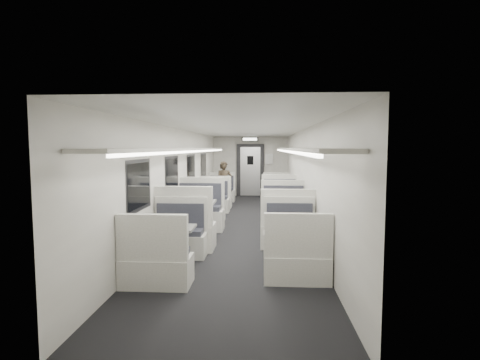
# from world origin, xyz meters

# --- Properties ---
(room) EXTENTS (3.24, 12.24, 2.64)m
(room) POSITION_xyz_m (0.00, 0.00, 1.20)
(room) COLOR black
(room) RESTS_ON ground
(booth_left_a) EXTENTS (0.97, 1.96, 1.05)m
(booth_left_a) POSITION_xyz_m (-1.00, 3.69, 0.35)
(booth_left_a) COLOR silver
(booth_left_a) RESTS_ON room
(booth_left_b) EXTENTS (0.97, 1.97, 1.05)m
(booth_left_b) POSITION_xyz_m (-1.00, 1.41, 0.35)
(booth_left_b) COLOR silver
(booth_left_b) RESTS_ON room
(booth_left_c) EXTENTS (1.15, 2.32, 1.24)m
(booth_left_c) POSITION_xyz_m (-1.00, -1.22, 0.42)
(booth_left_c) COLOR silver
(booth_left_c) RESTS_ON room
(booth_left_d) EXTENTS (0.98, 1.98, 1.06)m
(booth_left_d) POSITION_xyz_m (-1.00, -3.26, 0.35)
(booth_left_d) COLOR silver
(booth_left_d) RESTS_ON room
(booth_right_a) EXTENTS (0.97, 1.97, 1.05)m
(booth_right_a) POSITION_xyz_m (1.00, 3.68, 0.35)
(booth_right_a) COLOR silver
(booth_right_a) RESTS_ON room
(booth_right_b) EXTENTS (1.06, 2.15, 1.15)m
(booth_right_b) POSITION_xyz_m (1.00, 1.07, 0.39)
(booth_right_b) COLOR silver
(booth_right_b) RESTS_ON room
(booth_right_c) EXTENTS (1.08, 2.19, 1.17)m
(booth_right_c) POSITION_xyz_m (1.00, -0.98, 0.39)
(booth_right_c) COLOR silver
(booth_right_c) RESTS_ON room
(booth_right_d) EXTENTS (0.96, 1.94, 1.04)m
(booth_right_d) POSITION_xyz_m (1.00, -2.98, 0.35)
(booth_right_d) COLOR silver
(booth_right_d) RESTS_ON room
(passenger) EXTENTS (0.60, 0.45, 1.49)m
(passenger) POSITION_xyz_m (-0.80, 3.39, 0.75)
(passenger) COLOR black
(passenger) RESTS_ON room
(window_a) EXTENTS (0.02, 1.18, 0.84)m
(window_a) POSITION_xyz_m (-1.49, 3.40, 1.35)
(window_a) COLOR black
(window_a) RESTS_ON room
(window_b) EXTENTS (0.02, 1.18, 0.84)m
(window_b) POSITION_xyz_m (-1.49, 1.20, 1.35)
(window_b) COLOR black
(window_b) RESTS_ON room
(window_c) EXTENTS (0.02, 1.18, 0.84)m
(window_c) POSITION_xyz_m (-1.49, -1.00, 1.35)
(window_c) COLOR black
(window_c) RESTS_ON room
(window_d) EXTENTS (0.02, 1.18, 0.84)m
(window_d) POSITION_xyz_m (-1.49, -3.20, 1.35)
(window_d) COLOR black
(window_d) RESTS_ON room
(luggage_rack_left) EXTENTS (0.46, 10.40, 0.09)m
(luggage_rack_left) POSITION_xyz_m (-1.24, -0.30, 1.92)
(luggage_rack_left) COLOR silver
(luggage_rack_left) RESTS_ON room
(luggage_rack_right) EXTENTS (0.46, 10.40, 0.09)m
(luggage_rack_right) POSITION_xyz_m (1.24, -0.30, 1.92)
(luggage_rack_right) COLOR silver
(luggage_rack_right) RESTS_ON room
(vestibule_door) EXTENTS (1.10, 0.13, 2.10)m
(vestibule_door) POSITION_xyz_m (0.00, 5.93, 1.04)
(vestibule_door) COLOR black
(vestibule_door) RESTS_ON room
(exit_sign) EXTENTS (0.62, 0.12, 0.16)m
(exit_sign) POSITION_xyz_m (0.00, 5.44, 2.28)
(exit_sign) COLOR black
(exit_sign) RESTS_ON room
(wall_notice) EXTENTS (0.32, 0.02, 0.40)m
(wall_notice) POSITION_xyz_m (0.75, 5.92, 1.50)
(wall_notice) COLOR silver
(wall_notice) RESTS_ON room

